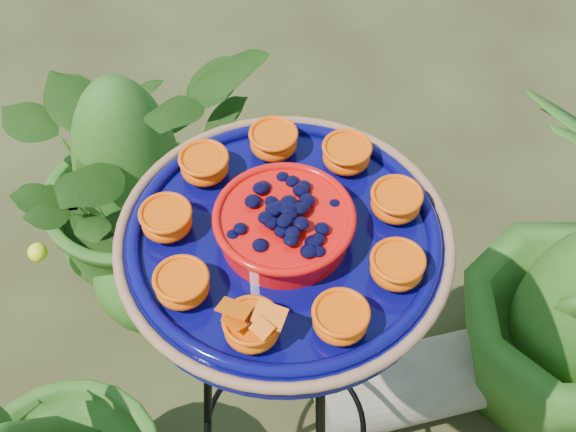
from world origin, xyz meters
name	(u,v)px	position (x,y,z in m)	size (l,w,h in m)	color
tripod_stand	(285,371)	(-0.06, 0.04, 0.59)	(0.45, 0.45, 0.97)	black
feeder_dish	(284,238)	(-0.06, 0.04, 1.01)	(0.64, 0.64, 0.12)	#070650
driftwood_log	(436,377)	(0.26, 0.35, 0.10)	(0.21, 0.21, 0.62)	gray
shrub_back_left	(128,168)	(-0.63, 0.63, 0.39)	(0.70, 0.61, 0.78)	#285316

